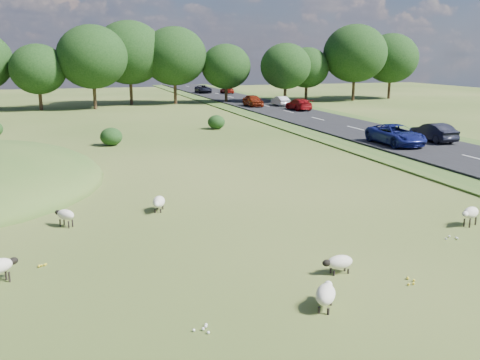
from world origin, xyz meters
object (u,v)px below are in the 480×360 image
at_px(car_0, 227,90).
at_px(car_5, 280,101).
at_px(sheep_0, 326,294).
at_px(car_2, 396,135).
at_px(car_7, 299,104).
at_px(car_1, 203,89).
at_px(sheep_5, 65,215).
at_px(car_3, 433,132).
at_px(sheep_2, 159,202).
at_px(car_4, 253,100).
at_px(sheep_1, 339,262).
at_px(sheep_3, 470,213).

height_order(car_0, car_5, car_5).
bearing_deg(sheep_0, car_2, -3.03).
bearing_deg(car_0, car_7, 90.00).
bearing_deg(car_1, car_5, -82.08).
relative_size(car_0, car_2, 0.76).
xyz_separation_m(sheep_0, car_2, (17.43, 22.50, 0.56)).
bearing_deg(sheep_5, car_3, -107.94).
relative_size(sheep_0, sheep_2, 0.97).
relative_size(sheep_0, car_0, 0.29).
distance_m(sheep_0, car_3, 31.31).
relative_size(car_1, car_4, 1.09).
bearing_deg(sheep_5, sheep_2, -118.76).
bearing_deg(sheep_1, car_0, -104.89).
xyz_separation_m(sheep_0, car_3, (21.23, 23.00, 0.53)).
distance_m(sheep_1, sheep_2, 9.97).
bearing_deg(car_5, car_1, -82.08).
distance_m(sheep_3, car_1, 78.00).
height_order(sheep_5, car_5, car_5).
bearing_deg(sheep_1, car_4, -107.31).
distance_m(car_0, car_4, 24.95).
distance_m(car_5, car_7, 6.08).
relative_size(sheep_1, car_4, 0.24).
height_order(sheep_3, car_3, car_3).
xyz_separation_m(sheep_5, car_3, (28.13, 12.96, 0.46)).
distance_m(sheep_2, car_7, 44.96).
relative_size(car_0, car_4, 0.93).
xyz_separation_m(sheep_1, car_2, (15.88, 20.40, 0.62)).
bearing_deg(sheep_5, sheep_0, 171.82).
relative_size(car_0, car_1, 0.85).
xyz_separation_m(car_3, car_4, (-3.80, 32.43, 0.04)).
bearing_deg(car_5, sheep_2, 61.36).
xyz_separation_m(car_0, car_5, (0.00, -24.99, 0.03)).
height_order(car_0, car_4, car_4).
relative_size(sheep_3, car_5, 0.30).
height_order(sheep_1, car_2, car_2).
bearing_deg(car_1, sheep_3, -96.07).
height_order(sheep_0, car_2, car_2).
distance_m(sheep_5, car_1, 76.38).
relative_size(sheep_2, car_4, 0.28).
distance_m(car_2, car_4, 32.93).
distance_m(car_0, car_2, 57.71).
bearing_deg(sheep_2, car_3, 136.01).
bearing_deg(sheep_0, car_3, -7.97).
bearing_deg(car_2, car_3, 7.53).
bearing_deg(sheep_5, car_5, -74.66).
relative_size(sheep_0, car_5, 0.32).
relative_size(car_3, car_4, 0.98).
bearing_deg(sheep_5, sheep_3, -150.49).
distance_m(car_0, car_7, 31.07).
bearing_deg(car_7, sheep_3, 74.73).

